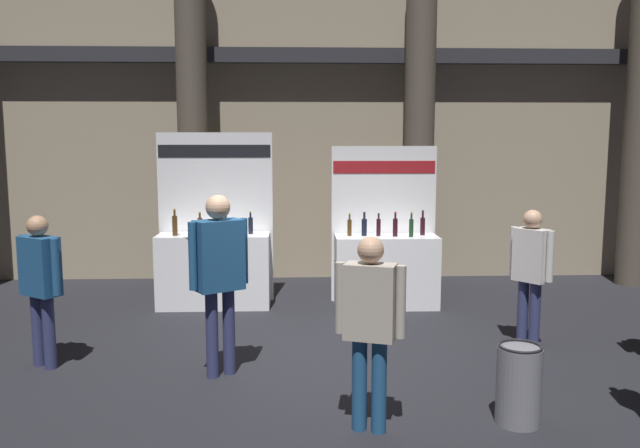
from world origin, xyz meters
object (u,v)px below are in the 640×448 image
Objects in this scene: exhibitor_booth_1 at (386,264)px; visitor_8 at (370,318)px; exhibitor_booth_0 at (214,262)px; trash_bin at (519,384)px; visitor_3 at (40,278)px; visitor_1 at (531,267)px; visitor_5 at (219,266)px.

exhibitor_booth_1 is 4.06m from visitor_8.
trash_bin is (3.03, -3.99, -0.29)m from exhibitor_booth_0.
visitor_3 is (-3.92, -2.37, 0.35)m from exhibitor_booth_1.
exhibitor_booth_0 reaches higher than trash_bin.
visitor_1 is (3.84, -1.98, 0.30)m from exhibitor_booth_0.
visitor_5 is at bearing 24.57° from visitor_3.
exhibitor_booth_0 reaches higher than visitor_8.
visitor_3 is 1.91m from visitor_5.
visitor_3 is (-4.50, 1.52, 0.61)m from trash_bin.
exhibitor_booth_0 is at bearing -113.39° from visitor_5.
visitor_5 is (-2.62, 1.21, 0.79)m from trash_bin.
visitor_5 is 1.14× the size of visitor_8.
visitor_3 is at bearing -148.87° from exhibitor_booth_1.
visitor_1 is 0.98× the size of visitor_8.
visitor_8 is (-2.08, -2.10, 0.03)m from visitor_1.
visitor_8 is at bearing -99.84° from exhibitor_booth_1.
visitor_5 is (-2.05, -2.68, 0.53)m from exhibitor_booth_1.
trash_bin is 0.43× the size of visitor_1.
exhibitor_booth_1 is 3.95m from trash_bin.
visitor_8 reaches higher than visitor_3.
exhibitor_booth_0 is 1.09× the size of exhibitor_booth_1.
visitor_8 is at bearing -175.97° from trash_bin.
visitor_3 is at bearing -8.20° from visitor_8.
visitor_3 reaches higher than trash_bin.
visitor_5 is 1.89m from visitor_8.
visitor_5 is (1.88, -0.31, 0.17)m from visitor_3.
visitor_1 is (0.81, 2.01, 0.59)m from trash_bin.
visitor_8 is (-1.27, -0.09, 0.61)m from trash_bin.
exhibitor_booth_1 reaches higher than visitor_5.
exhibitor_booth_1 is 3.33× the size of trash_bin.
visitor_1 is at bearing 161.40° from visitor_5.
trash_bin is 2.25m from visitor_1.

